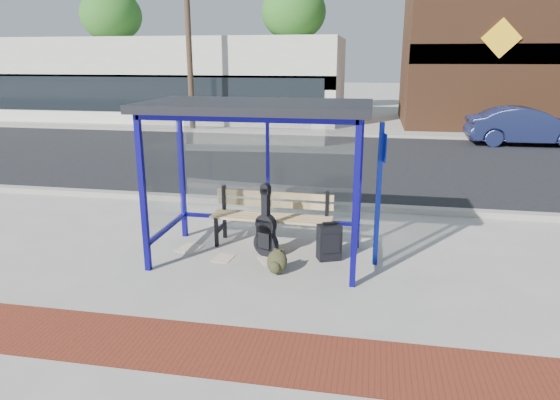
% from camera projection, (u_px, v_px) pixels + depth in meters
% --- Properties ---
extents(ground, '(120.00, 120.00, 0.00)m').
position_uv_depth(ground, '(258.00, 258.00, 7.85)').
color(ground, '#B2ADA0').
rests_on(ground, ground).
extents(brick_paver_strip, '(60.00, 1.00, 0.01)m').
position_uv_depth(brick_paver_strip, '(204.00, 348.00, 5.39)').
color(brick_paver_strip, maroon).
rests_on(brick_paver_strip, ground).
extents(curb_near, '(60.00, 0.25, 0.12)m').
position_uv_depth(curb_near, '(289.00, 203.00, 10.57)').
color(curb_near, gray).
rests_on(curb_near, ground).
extents(street_asphalt, '(60.00, 10.00, 0.00)m').
position_uv_depth(street_asphalt, '(317.00, 160.00, 15.41)').
color(street_asphalt, black).
rests_on(street_asphalt, ground).
extents(curb_far, '(60.00, 0.25, 0.12)m').
position_uv_depth(curb_far, '(331.00, 134.00, 20.22)').
color(curb_far, gray).
rests_on(curb_far, ground).
extents(far_sidewalk, '(60.00, 4.00, 0.01)m').
position_uv_depth(far_sidewalk, '(335.00, 129.00, 22.03)').
color(far_sidewalk, '#B2ADA0').
rests_on(far_sidewalk, ground).
extents(bus_shelter, '(3.30, 1.80, 2.42)m').
position_uv_depth(bus_shelter, '(258.00, 125.00, 7.35)').
color(bus_shelter, '#100B7F').
rests_on(bus_shelter, ground).
extents(storefront_white, '(18.00, 6.04, 4.00)m').
position_uv_depth(storefront_white, '(167.00, 79.00, 25.90)').
color(storefront_white, silver).
rests_on(storefront_white, ground).
extents(storefront_brown, '(10.00, 7.08, 6.40)m').
position_uv_depth(storefront_brown, '(516.00, 55.00, 23.04)').
color(storefront_brown, '#59331E').
rests_on(storefront_brown, ground).
extents(tree_left, '(3.60, 3.60, 7.03)m').
position_uv_depth(tree_left, '(111.00, 16.00, 29.64)').
color(tree_left, '#4C3826').
rests_on(tree_left, ground).
extents(tree_mid, '(3.60, 3.60, 7.03)m').
position_uv_depth(tree_mid, '(294.00, 13.00, 27.69)').
color(tree_mid, '#4C3826').
rests_on(tree_mid, ground).
extents(utility_pole_west, '(1.60, 0.24, 8.00)m').
position_uv_depth(utility_pole_west, '(188.00, 31.00, 20.46)').
color(utility_pole_west, '#4C3826').
rests_on(utility_pole_west, ground).
extents(bench, '(2.01, 0.55, 0.94)m').
position_uv_depth(bench, '(272.00, 214.00, 8.27)').
color(bench, black).
rests_on(bench, ground).
extents(guitar_bag, '(0.42, 0.26, 1.11)m').
position_uv_depth(guitar_bag, '(266.00, 231.00, 7.83)').
color(guitar_bag, black).
rests_on(guitar_bag, ground).
extents(suitcase, '(0.41, 0.34, 0.62)m').
position_uv_depth(suitcase, '(329.00, 242.00, 7.70)').
color(suitcase, black).
rests_on(suitcase, ground).
extents(backpack, '(0.33, 0.31, 0.36)m').
position_uv_depth(backpack, '(277.00, 262.00, 7.23)').
color(backpack, '#2B2A17').
rests_on(backpack, ground).
extents(sign_post, '(0.12, 0.27, 2.16)m').
position_uv_depth(sign_post, '(379.00, 187.00, 7.27)').
color(sign_post, navy).
rests_on(sign_post, ground).
extents(newspaper_a, '(0.40, 0.47, 0.01)m').
position_uv_depth(newspaper_a, '(189.00, 248.00, 8.23)').
color(newspaper_a, white).
rests_on(newspaper_a, ground).
extents(newspaper_b, '(0.33, 0.39, 0.01)m').
position_uv_depth(newspaper_b, '(223.00, 258.00, 7.82)').
color(newspaper_b, white).
rests_on(newspaper_b, ground).
extents(newspaper_c, '(0.45, 0.47, 0.01)m').
position_uv_depth(newspaper_c, '(270.00, 260.00, 7.74)').
color(newspaper_c, white).
rests_on(newspaper_c, ground).
extents(parked_car, '(4.16, 1.55, 1.36)m').
position_uv_depth(parked_car, '(527.00, 126.00, 17.87)').
color(parked_car, '#1B224C').
rests_on(parked_car, ground).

